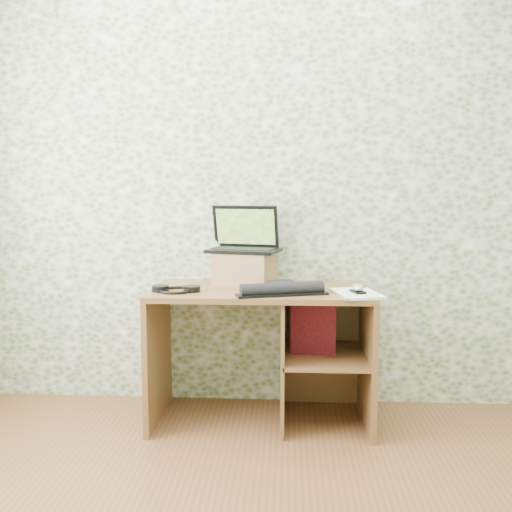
# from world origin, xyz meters

# --- Properties ---
(wall_back) EXTENTS (3.50, 0.00, 3.50)m
(wall_back) POSITION_xyz_m (0.00, 1.75, 1.30)
(wall_back) COLOR white
(wall_back) RESTS_ON ground
(desk) EXTENTS (1.20, 0.60, 0.75)m
(desk) POSITION_xyz_m (0.08, 1.47, 0.48)
(desk) COLOR brown
(desk) RESTS_ON floor
(riser) EXTENTS (0.36, 0.32, 0.19)m
(riser) POSITION_xyz_m (-0.11, 1.58, 0.84)
(riser) COLOR brown
(riser) RESTS_ON desk
(laptop) EXTENTS (0.44, 0.36, 0.26)m
(laptop) POSITION_xyz_m (-0.11, 1.63, 1.00)
(laptop) COLOR black
(laptop) RESTS_ON riser
(keyboard) EXTENTS (0.48, 0.36, 0.07)m
(keyboard) POSITION_xyz_m (0.12, 1.31, 0.77)
(keyboard) COLOR black
(keyboard) RESTS_ON desk
(headphones) EXTENTS (0.26, 0.19, 0.03)m
(headphones) POSITION_xyz_m (-0.45, 1.32, 0.76)
(headphones) COLOR black
(headphones) RESTS_ON desk
(notepad) EXTENTS (0.27, 0.33, 0.01)m
(notepad) POSITION_xyz_m (0.50, 1.29, 0.76)
(notepad) COLOR white
(notepad) RESTS_ON desk
(mouse) EXTENTS (0.09, 0.12, 0.03)m
(mouse) POSITION_xyz_m (0.50, 1.27, 0.78)
(mouse) COLOR silver
(mouse) RESTS_ON notepad
(pen) EXTENTS (0.06, 0.13, 0.01)m
(pen) POSITION_xyz_m (0.54, 1.37, 0.77)
(pen) COLOR black
(pen) RESTS_ON notepad
(red_box) EXTENTS (0.25, 0.10, 0.30)m
(red_box) POSITION_xyz_m (0.29, 1.44, 0.54)
(red_box) COLOR maroon
(red_box) RESTS_ON desk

